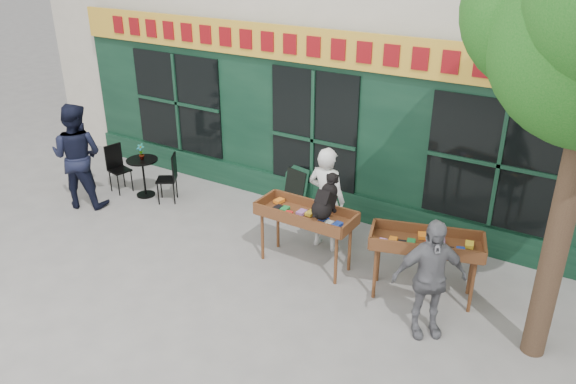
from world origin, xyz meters
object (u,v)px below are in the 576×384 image
at_px(book_cart_center, 306,217).
at_px(bistro_table, 143,170).
at_px(man_left, 77,156).
at_px(man_right, 429,279).
at_px(dog, 325,196).
at_px(woman, 326,199).
at_px(book_cart_right, 426,245).

relative_size(book_cart_center, bistro_table, 1.98).
bearing_deg(man_left, man_right, 155.13).
relative_size(dog, man_right, 0.37).
relative_size(dog, woman, 0.35).
distance_m(man_right, man_left, 6.77).
distance_m(woman, man_left, 4.76).
distance_m(woman, man_right, 2.46).
bearing_deg(book_cart_center, bistro_table, 173.19).
distance_m(dog, bistro_table, 4.39).
relative_size(book_cart_center, man_left, 0.76).
height_order(bistro_table, man_left, man_left).
height_order(woman, man_right, woman).
relative_size(book_cart_right, man_right, 0.99).
xyz_separation_m(book_cart_center, man_left, (-4.64, -0.38, 0.17)).
distance_m(dog, man_right, 1.92).
relative_size(dog, book_cart_right, 0.37).
height_order(dog, book_cart_right, dog).
bearing_deg(dog, man_left, -175.52).
xyz_separation_m(man_right, man_left, (-6.77, 0.21, 0.18)).
bearing_deg(man_right, book_cart_right, 74.71).
xyz_separation_m(woman, bistro_table, (-3.94, -0.13, -0.32)).
bearing_deg(woman, bistro_table, 2.59).
distance_m(dog, man_left, 5.01).
relative_size(book_cart_center, dog, 2.51).
xyz_separation_m(man_right, bistro_table, (-6.07, 1.11, -0.27)).
bearing_deg(man_right, dog, 125.84).
bearing_deg(dog, book_cart_center, 172.52).
distance_m(book_cart_right, bistro_table, 5.78).
xyz_separation_m(dog, man_left, (-4.99, -0.33, -0.30)).
xyz_separation_m(book_cart_right, bistro_table, (-5.77, 0.36, -0.28)).
height_order(dog, man_right, man_right).
xyz_separation_m(book_cart_right, man_left, (-6.47, -0.54, 0.17)).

